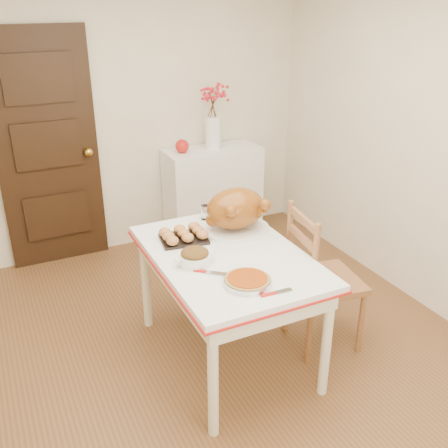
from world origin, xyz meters
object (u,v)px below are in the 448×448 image
kitchen_table (227,306)px  turkey_platter (236,211)px  chair_oak (325,278)px  pumpkin_pie (247,280)px  sideboard (213,194)px

kitchen_table → turkey_platter: size_ratio=2.78×
chair_oak → turkey_platter: turkey_platter is taller
kitchen_table → pumpkin_pie: pumpkin_pie is taller
sideboard → kitchen_table: 1.91m
pumpkin_pie → turkey_platter: bearing=68.3°
sideboard → pumpkin_pie: sideboard is taller
chair_oak → pumpkin_pie: 0.84m
kitchen_table → chair_oak: size_ratio=1.29×
chair_oak → turkey_platter: (-0.48, 0.41, 0.43)m
kitchen_table → pumpkin_pie: 0.58m
kitchen_table → pumpkin_pie: (-0.07, -0.39, 0.42)m
chair_oak → turkey_platter: size_ratio=2.15×
kitchen_table → turkey_platter: bearing=54.2°
sideboard → turkey_platter: turkey_platter is taller
kitchen_table → pumpkin_pie: bearing=-99.8°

